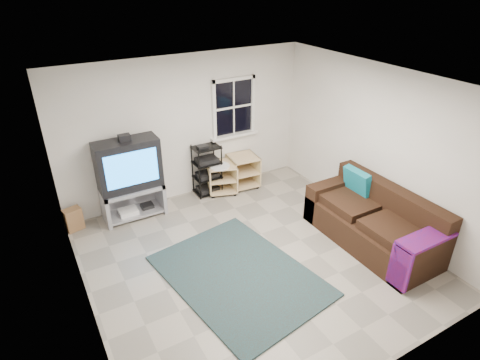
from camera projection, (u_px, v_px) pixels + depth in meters
room at (234, 111)px, 7.46m from camera, size 4.60×4.62×4.60m
tv_unit at (129, 173)px, 6.64m from camera, size 1.03×0.51×1.51m
av_rack at (207, 173)px, 7.52m from camera, size 0.50×0.36×0.99m
side_table_left at (242, 169)px, 7.85m from camera, size 0.59×0.59×0.63m
side_table_right at (221, 175)px, 7.64m from camera, size 0.67×0.67×0.61m
sofa at (374, 223)px, 6.19m from camera, size 0.95×2.15×0.98m
shag_rug at (239, 275)px, 5.63m from camera, size 2.04×2.58×0.03m
paper_bag at (73, 219)px, 6.56m from camera, size 0.31×0.24×0.39m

